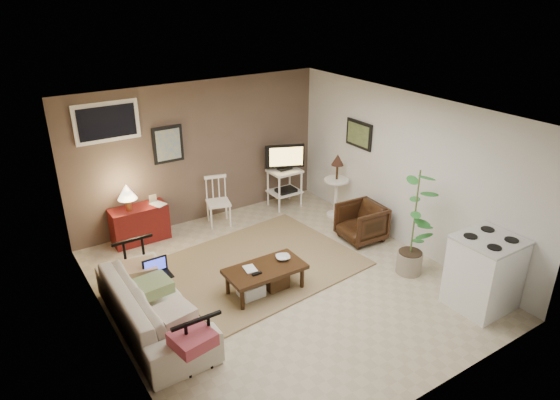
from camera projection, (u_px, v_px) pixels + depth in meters
floor at (282, 283)px, 6.95m from camera, size 5.00×5.00×0.00m
art_back at (168, 144)px, 7.97m from camera, size 0.50×0.03×0.60m
art_right at (359, 134)px, 8.24m from camera, size 0.03×0.60×0.45m
window at (107, 122)px, 7.32m from camera, size 0.96×0.03×0.60m
rug at (261, 264)px, 7.38m from camera, size 2.88×2.40×0.03m
coffee_table at (265, 278)px, 6.66m from camera, size 1.07×0.56×0.40m
sofa at (153, 298)px, 5.92m from camera, size 0.61×2.09×0.82m
sofa_pillows at (163, 300)px, 5.72m from camera, size 0.40×1.99×0.14m
sofa_end_rails at (163, 298)px, 6.01m from camera, size 0.56×2.09×0.70m
laptop at (157, 271)px, 6.25m from camera, size 0.32×0.23×0.22m
red_console at (139, 221)px, 7.93m from camera, size 0.88×0.39×1.02m
spindle_chair at (218, 203)px, 8.47m from camera, size 0.46×0.46×0.83m
tv_stand at (285, 174)px, 9.05m from camera, size 0.67×0.45×1.18m
side_table at (337, 178)px, 8.64m from camera, size 0.43×0.43×1.15m
armchair at (361, 221)px, 7.98m from camera, size 0.65×0.68×0.66m
potted_plant at (414, 219)px, 6.86m from camera, size 0.40×0.40×1.60m
stove at (484, 272)px, 6.29m from camera, size 0.75×0.70×0.99m
bowl at (283, 253)px, 6.75m from camera, size 0.20×0.11×0.19m
book_table at (244, 264)px, 6.48m from camera, size 0.15×0.04×0.21m
book_console at (153, 200)px, 7.81m from camera, size 0.17×0.08×0.24m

